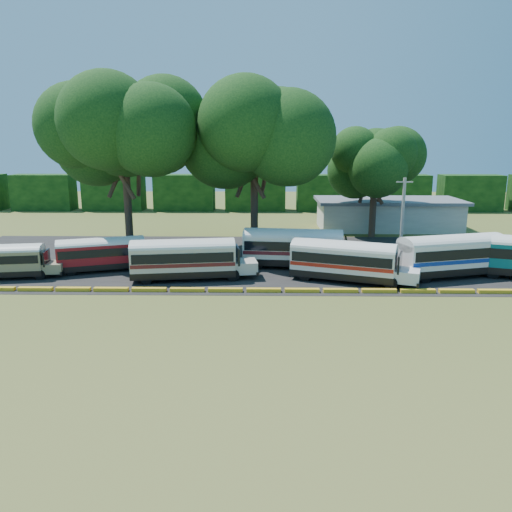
{
  "coord_description": "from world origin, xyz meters",
  "views": [
    {
      "loc": [
        1.54,
        -36.37,
        11.56
      ],
      "look_at": [
        0.81,
        6.0,
        1.74
      ],
      "focal_mm": 35.0,
      "sensor_mm": 36.0,
      "label": 1
    }
  ],
  "objects_px": {
    "bus_cream_west": "(186,257)",
    "tree_west": "(123,129)",
    "bus_beige": "(1,259)",
    "bus_white_red": "(346,259)",
    "bus_red": "(104,252)"
  },
  "relations": [
    {
      "from": "bus_white_red",
      "to": "tree_west",
      "type": "bearing_deg",
      "value": 170.99
    },
    {
      "from": "tree_west",
      "to": "bus_red",
      "type": "bearing_deg",
      "value": -90.57
    },
    {
      "from": "bus_cream_west",
      "to": "tree_west",
      "type": "distance_m",
      "value": 17.4
    },
    {
      "from": "bus_beige",
      "to": "tree_west",
      "type": "bearing_deg",
      "value": 44.92
    },
    {
      "from": "bus_cream_west",
      "to": "tree_west",
      "type": "bearing_deg",
      "value": 116.08
    },
    {
      "from": "bus_beige",
      "to": "bus_cream_west",
      "type": "height_order",
      "value": "bus_cream_west"
    },
    {
      "from": "bus_red",
      "to": "bus_cream_west",
      "type": "bearing_deg",
      "value": -38.93
    },
    {
      "from": "bus_cream_west",
      "to": "bus_beige",
      "type": "bearing_deg",
      "value": 171.18
    },
    {
      "from": "bus_cream_west",
      "to": "bus_white_red",
      "type": "distance_m",
      "value": 13.45
    },
    {
      "from": "bus_cream_west",
      "to": "tree_west",
      "type": "height_order",
      "value": "tree_west"
    },
    {
      "from": "bus_red",
      "to": "bus_cream_west",
      "type": "xyz_separation_m",
      "value": [
        7.88,
        -2.8,
        0.22
      ]
    },
    {
      "from": "bus_cream_west",
      "to": "bus_white_red",
      "type": "bearing_deg",
      "value": -10.07
    },
    {
      "from": "bus_beige",
      "to": "bus_white_red",
      "type": "xyz_separation_m",
      "value": [
        29.3,
        -0.43,
        0.25
      ]
    },
    {
      "from": "bus_beige",
      "to": "bus_cream_west",
      "type": "bearing_deg",
      "value": -9.64
    },
    {
      "from": "bus_beige",
      "to": "bus_white_red",
      "type": "bearing_deg",
      "value": -10.21
    }
  ]
}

